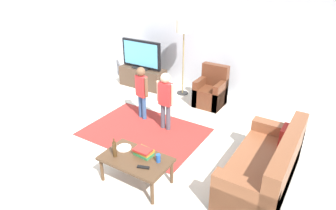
{
  "coord_description": "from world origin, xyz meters",
  "views": [
    {
      "loc": [
        2.48,
        -3.38,
        2.98
      ],
      "look_at": [
        0.0,
        0.6,
        0.65
      ],
      "focal_mm": 31.66,
      "sensor_mm": 36.0,
      "label": 1
    }
  ],
  "objects_px": {
    "tv_stand": "(143,77)",
    "child_near_tv": "(142,88)",
    "couch": "(267,169)",
    "tv_remote": "(143,167)",
    "floor_lamp": "(184,30)",
    "book_stack": "(144,152)",
    "tv": "(141,55)",
    "bottle": "(115,149)",
    "armchair": "(211,92)",
    "coffee_table": "(136,161)",
    "soda_can": "(158,158)",
    "plate": "(124,148)",
    "child_center": "(166,96)"
  },
  "relations": [
    {
      "from": "tv_remote",
      "to": "child_near_tv",
      "type": "bearing_deg",
      "value": 107.26
    },
    {
      "from": "tv",
      "to": "child_near_tv",
      "type": "distance_m",
      "value": 1.69
    },
    {
      "from": "armchair",
      "to": "coffee_table",
      "type": "xyz_separation_m",
      "value": [
        0.17,
        -2.96,
        0.07
      ]
    },
    {
      "from": "tv",
      "to": "child_near_tv",
      "type": "height_order",
      "value": "tv"
    },
    {
      "from": "tv",
      "to": "child_center",
      "type": "bearing_deg",
      "value": -41.8
    },
    {
      "from": "couch",
      "to": "soda_can",
      "type": "xyz_separation_m",
      "value": [
        -1.31,
        -0.83,
        0.19
      ]
    },
    {
      "from": "armchair",
      "to": "child_center",
      "type": "distance_m",
      "value": 1.52
    },
    {
      "from": "floor_lamp",
      "to": "book_stack",
      "type": "relative_size",
      "value": 6.32
    },
    {
      "from": "couch",
      "to": "book_stack",
      "type": "height_order",
      "value": "couch"
    },
    {
      "from": "tv_stand",
      "to": "book_stack",
      "type": "relative_size",
      "value": 4.26
    },
    {
      "from": "tv_stand",
      "to": "couch",
      "type": "relative_size",
      "value": 0.67
    },
    {
      "from": "armchair",
      "to": "coffee_table",
      "type": "relative_size",
      "value": 0.9
    },
    {
      "from": "child_near_tv",
      "to": "plate",
      "type": "relative_size",
      "value": 5.02
    },
    {
      "from": "bottle",
      "to": "armchair",
      "type": "bearing_deg",
      "value": 87.87
    },
    {
      "from": "tv",
      "to": "bottle",
      "type": "height_order",
      "value": "tv"
    },
    {
      "from": "floor_lamp",
      "to": "tv_remote",
      "type": "distance_m",
      "value": 3.66
    },
    {
      "from": "book_stack",
      "to": "tv_stand",
      "type": "bearing_deg",
      "value": 126.66
    },
    {
      "from": "soda_can",
      "to": "coffee_table",
      "type": "bearing_deg",
      "value": -162.65
    },
    {
      "from": "floor_lamp",
      "to": "book_stack",
      "type": "height_order",
      "value": "floor_lamp"
    },
    {
      "from": "tv",
      "to": "soda_can",
      "type": "bearing_deg",
      "value": -50.03
    },
    {
      "from": "coffee_table",
      "to": "book_stack",
      "type": "height_order",
      "value": "book_stack"
    },
    {
      "from": "child_near_tv",
      "to": "tv_stand",
      "type": "bearing_deg",
      "value": 126.08
    },
    {
      "from": "couch",
      "to": "tv_remote",
      "type": "relative_size",
      "value": 10.59
    },
    {
      "from": "soda_can",
      "to": "child_near_tv",
      "type": "bearing_deg",
      "value": 132.76
    },
    {
      "from": "couch",
      "to": "plate",
      "type": "distance_m",
      "value": 2.11
    },
    {
      "from": "floor_lamp",
      "to": "coffee_table",
      "type": "xyz_separation_m",
      "value": [
        1.0,
        -3.15,
        -1.17
      ]
    },
    {
      "from": "armchair",
      "to": "bottle",
      "type": "xyz_separation_m",
      "value": [
        -0.11,
        -3.08,
        0.25
      ]
    },
    {
      "from": "couch",
      "to": "tv_stand",
      "type": "bearing_deg",
      "value": 150.99
    },
    {
      "from": "tv_stand",
      "to": "bottle",
      "type": "height_order",
      "value": "bottle"
    },
    {
      "from": "tv_remote",
      "to": "soda_can",
      "type": "xyz_separation_m",
      "value": [
        0.1,
        0.22,
        0.05
      ]
    },
    {
      "from": "coffee_table",
      "to": "tv_remote",
      "type": "height_order",
      "value": "tv_remote"
    },
    {
      "from": "armchair",
      "to": "plate",
      "type": "bearing_deg",
      "value": -92.69
    },
    {
      "from": "floor_lamp",
      "to": "child_near_tv",
      "type": "bearing_deg",
      "value": -93.38
    },
    {
      "from": "child_center",
      "to": "book_stack",
      "type": "bearing_deg",
      "value": -70.02
    },
    {
      "from": "armchair",
      "to": "plate",
      "type": "xyz_separation_m",
      "value": [
        -0.13,
        -2.86,
        0.13
      ]
    },
    {
      "from": "coffee_table",
      "to": "soda_can",
      "type": "distance_m",
      "value": 0.35
    },
    {
      "from": "soda_can",
      "to": "tv_remote",
      "type": "bearing_deg",
      "value": -114.44
    },
    {
      "from": "couch",
      "to": "soda_can",
      "type": "height_order",
      "value": "couch"
    },
    {
      "from": "couch",
      "to": "book_stack",
      "type": "relative_size",
      "value": 6.39
    },
    {
      "from": "tv",
      "to": "couch",
      "type": "xyz_separation_m",
      "value": [
        3.72,
        -2.04,
        -0.56
      ]
    },
    {
      "from": "couch",
      "to": "bottle",
      "type": "height_order",
      "value": "couch"
    },
    {
      "from": "armchair",
      "to": "child_near_tv",
      "type": "xyz_separation_m",
      "value": [
        -0.93,
        -1.33,
        0.37
      ]
    },
    {
      "from": "couch",
      "to": "child_center",
      "type": "distance_m",
      "value": 2.2
    },
    {
      "from": "soda_can",
      "to": "tv",
      "type": "bearing_deg",
      "value": 129.97
    },
    {
      "from": "tv_stand",
      "to": "child_near_tv",
      "type": "bearing_deg",
      "value": -53.92
    },
    {
      "from": "child_near_tv",
      "to": "floor_lamp",
      "type": "bearing_deg",
      "value": 86.62
    },
    {
      "from": "coffee_table",
      "to": "armchair",
      "type": "bearing_deg",
      "value": 93.2
    },
    {
      "from": "couch",
      "to": "plate",
      "type": "bearing_deg",
      "value": -156.66
    },
    {
      "from": "tv_stand",
      "to": "armchair",
      "type": "distance_m",
      "value": 1.93
    },
    {
      "from": "floor_lamp",
      "to": "book_stack",
      "type": "xyz_separation_m",
      "value": [
        1.05,
        -3.03,
        -1.07
      ]
    }
  ]
}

